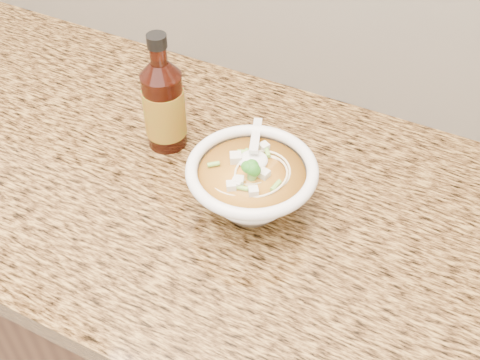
% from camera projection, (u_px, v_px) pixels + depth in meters
% --- Properties ---
extents(cabinet, '(4.00, 0.65, 0.86)m').
position_uv_depth(cabinet, '(168.00, 310.00, 1.37)').
color(cabinet, '#321B0F').
rests_on(cabinet, ground).
extents(counter_slab, '(4.00, 0.68, 0.04)m').
position_uv_depth(counter_slab, '(147.00, 166.00, 1.05)').
color(counter_slab, olive).
rests_on(counter_slab, cabinet).
extents(soup_bowl, '(0.20, 0.22, 0.11)m').
position_uv_depth(soup_bowl, '(251.00, 186.00, 0.92)').
color(soup_bowl, white).
rests_on(soup_bowl, counter_slab).
extents(hot_sauce_bottle, '(0.08, 0.08, 0.22)m').
position_uv_depth(hot_sauce_bottle, '(164.00, 105.00, 1.01)').
color(hot_sauce_bottle, '#3F1108').
rests_on(hot_sauce_bottle, counter_slab).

